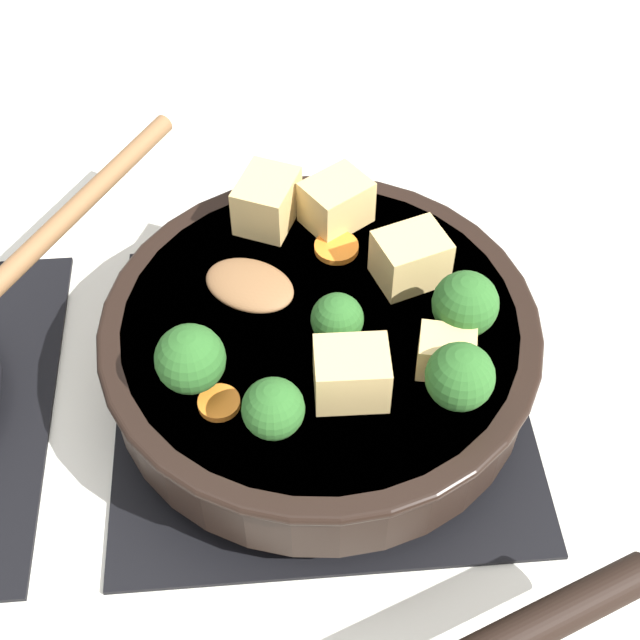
{
  "coord_description": "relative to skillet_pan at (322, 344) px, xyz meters",
  "views": [
    {
      "loc": [
        -0.4,
        0.03,
        0.56
      ],
      "look_at": [
        0.0,
        0.0,
        0.08
      ],
      "focal_mm": 50.0,
      "sensor_mm": 36.0,
      "label": 1
    }
  ],
  "objects": [
    {
      "name": "broccoli_floret_north_edge",
      "position": [
        -0.02,
        -0.01,
        0.05
      ],
      "size": [
        0.04,
        0.04,
        0.04
      ],
      "color": "#709956",
      "rests_on": "skillet_pan"
    },
    {
      "name": "tofu_cube_near_handle",
      "position": [
        -0.05,
        -0.08,
        0.04
      ],
      "size": [
        0.04,
        0.04,
        0.03
      ],
      "primitive_type": "cube",
      "rotation": [
        0.0,
        0.0,
        4.49
      ],
      "color": "#DBB770",
      "rests_on": "skillet_pan"
    },
    {
      "name": "wooden_spoon",
      "position": [
        0.08,
        0.13,
        0.03
      ],
      "size": [
        0.24,
        0.25,
        0.02
      ],
      "color": "brown",
      "rests_on": "skillet_pan"
    },
    {
      "name": "tofu_cube_east_chunk",
      "position": [
        0.04,
        -0.07,
        0.04
      ],
      "size": [
        0.05,
        0.06,
        0.04
      ],
      "primitive_type": "cube",
      "rotation": [
        0.0,
        0.0,
        5.05
      ],
      "color": "#DBB770",
      "rests_on": "skillet_pan"
    },
    {
      "name": "carrot_slice_orange_thin",
      "position": [
        -0.06,
        0.07,
        0.03
      ],
      "size": [
        0.03,
        0.03,
        0.01
      ],
      "primitive_type": "cylinder",
      "color": "orange",
      "rests_on": "skillet_pan"
    },
    {
      "name": "tofu_cube_back_piece",
      "position": [
        0.1,
        -0.02,
        0.04
      ],
      "size": [
        0.06,
        0.06,
        0.04
      ],
      "primitive_type": "cube",
      "rotation": [
        0.0,
        0.0,
        2.16
      ],
      "color": "#DBB770",
      "rests_on": "skillet_pan"
    },
    {
      "name": "skillet_pan",
      "position": [
        0.0,
        0.0,
        0.0
      ],
      "size": [
        0.43,
        0.34,
        0.06
      ],
      "color": "black",
      "rests_on": "front_burner_grate"
    },
    {
      "name": "broccoli_floret_near_spoon",
      "position": [
        -0.09,
        0.04,
        0.05
      ],
      "size": [
        0.04,
        0.04,
        0.05
      ],
      "color": "#709956",
      "rests_on": "skillet_pan"
    },
    {
      "name": "tofu_cube_west_chunk",
      "position": [
        -0.06,
        -0.01,
        0.04
      ],
      "size": [
        0.04,
        0.05,
        0.04
      ],
      "primitive_type": "cube",
      "rotation": [
        0.0,
        0.0,
        4.69
      ],
      "color": "#DBB770",
      "rests_on": "skillet_pan"
    },
    {
      "name": "tofu_cube_center_large",
      "position": [
        0.11,
        0.03,
        0.04
      ],
      "size": [
        0.06,
        0.06,
        0.04
      ],
      "primitive_type": "cube",
      "rotation": [
        0.0,
        0.0,
        2.72
      ],
      "color": "#DBB770",
      "rests_on": "skillet_pan"
    },
    {
      "name": "broccoli_floret_east_rim",
      "position": [
        -0.05,
        0.09,
        0.05
      ],
      "size": [
        0.05,
        0.05,
        0.05
      ],
      "color": "#709956",
      "rests_on": "skillet_pan"
    },
    {
      "name": "front_burner_grate",
      "position": [
        0.0,
        0.0,
        -0.05
      ],
      "size": [
        0.31,
        0.31,
        0.03
      ],
      "color": "black",
      "rests_on": "ground_plane"
    },
    {
      "name": "broccoli_floret_west_rim",
      "position": [
        -0.02,
        -0.1,
        0.05
      ],
      "size": [
        0.05,
        0.05,
        0.05
      ],
      "color": "#709956",
      "rests_on": "skillet_pan"
    },
    {
      "name": "carrot_slice_near_center",
      "position": [
        0.07,
        -0.02,
        0.03
      ],
      "size": [
        0.03,
        0.03,
        0.01
      ],
      "primitive_type": "cylinder",
      "color": "orange",
      "rests_on": "skillet_pan"
    },
    {
      "name": "ground_plane",
      "position": [
        0.0,
        0.0,
        -0.06
      ],
      "size": [
        2.4,
        2.4,
        0.0
      ],
      "primitive_type": "plane",
      "color": "silver"
    },
    {
      "name": "broccoli_floret_center_top",
      "position": [
        -0.08,
        -0.08,
        0.05
      ],
      "size": [
        0.04,
        0.04,
        0.05
      ],
      "color": "#709956",
      "rests_on": "skillet_pan"
    }
  ]
}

